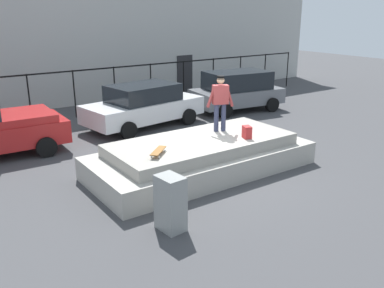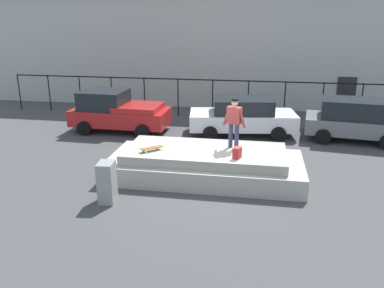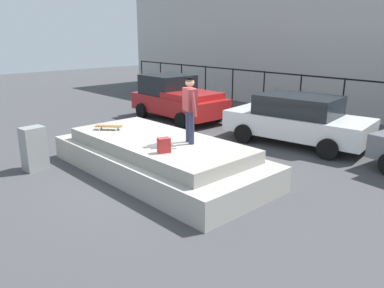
{
  "view_description": "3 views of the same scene",
  "coord_description": "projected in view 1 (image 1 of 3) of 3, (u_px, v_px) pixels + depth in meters",
  "views": [
    {
      "loc": [
        -6.84,
        -8.86,
        4.46
      ],
      "look_at": [
        0.25,
        1.26,
        0.43
      ],
      "focal_mm": 39.13,
      "sensor_mm": 36.0,
      "label": 1
    },
    {
      "loc": [
        1.45,
        -11.88,
        5.12
      ],
      "look_at": [
        -0.77,
        0.98,
        0.85
      ],
      "focal_mm": 36.62,
      "sensor_mm": 36.0,
      "label": 2
    },
    {
      "loc": [
        7.54,
        -5.85,
        3.63
      ],
      "look_at": [
        -0.06,
        1.28,
        0.61
      ],
      "focal_mm": 35.84,
      "sensor_mm": 36.0,
      "label": 3
    }
  ],
  "objects": [
    {
      "name": "concrete_ledge",
      "position": [
        202.0,
        156.0,
        11.9
      ],
      "size": [
        6.38,
        2.85,
        0.96
      ],
      "color": "#ADA89E",
      "rests_on": "ground_plane"
    },
    {
      "name": "skateboarder",
      "position": [
        220.0,
        100.0,
        12.18
      ],
      "size": [
        0.8,
        0.41,
        1.65
      ],
      "color": "#2D334C",
      "rests_on": "concrete_ledge"
    },
    {
      "name": "fence_row",
      "position": [
        95.0,
        84.0,
        18.0
      ],
      "size": [
        24.06,
        0.06,
        2.01
      ],
      "color": "black",
      "rests_on": "ground_plane"
    },
    {
      "name": "utility_box",
      "position": [
        170.0,
        203.0,
        8.67
      ],
      "size": [
        0.5,
        0.64,
        1.2
      ],
      "primitive_type": "cube",
      "rotation": [
        0.0,
        0.0,
        0.1
      ],
      "color": "gray",
      "rests_on": "ground_plane"
    },
    {
      "name": "car_grey_hatchback_far",
      "position": [
        237.0,
        90.0,
        18.88
      ],
      "size": [
        4.23,
        2.6,
        1.77
      ],
      "color": "slate",
      "rests_on": "ground_plane"
    },
    {
      "name": "ground_plane",
      "position": [
        210.0,
        171.0,
        12.01
      ],
      "size": [
        60.0,
        60.0,
        0.0
      ],
      "primitive_type": "plane",
      "color": "#424244"
    },
    {
      "name": "warehouse_building",
      "position": [
        47.0,
        32.0,
        22.12
      ],
      "size": [
        31.31,
        8.15,
        6.47
      ],
      "color": "#B2B2AD",
      "rests_on": "ground_plane"
    },
    {
      "name": "car_white_sedan_mid",
      "position": [
        144.0,
        105.0,
        16.33
      ],
      "size": [
        4.93,
        2.72,
        1.66
      ],
      "color": "white",
      "rests_on": "ground_plane"
    },
    {
      "name": "skateboard",
      "position": [
        158.0,
        151.0,
        10.43
      ],
      "size": [
        0.7,
        0.66,
        0.12
      ],
      "color": "brown",
      "rests_on": "concrete_ledge"
    },
    {
      "name": "backpack",
      "position": [
        247.0,
        132.0,
        11.75
      ],
      "size": [
        0.28,
        0.33,
        0.35
      ],
      "primitive_type": "cube",
      "rotation": [
        0.0,
        0.0,
        4.39
      ],
      "color": "red",
      "rests_on": "concrete_ledge"
    }
  ]
}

